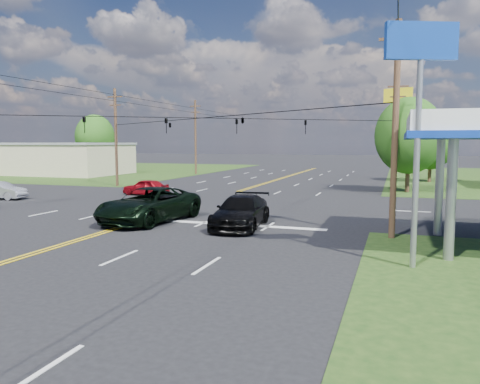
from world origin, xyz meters
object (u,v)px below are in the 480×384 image
(sedan_silver, at_px, (0,191))
(polesign_se, at_px, (420,75))
(pickup_dkgreen, at_px, (149,205))
(retail_nw, at_px, (63,160))
(tree_far_l, at_px, (95,137))
(pole_right_far, at_px, (397,135))
(suv_black, at_px, (241,212))
(pole_ne, at_px, (397,135))
(tree_right_b, at_px, (431,143))
(pole_se, at_px, (395,128))
(pole_nw, at_px, (116,136))
(pole_left_far, at_px, (195,136))
(tree_right_a, at_px, (409,136))

(sedan_silver, bearing_deg, polesign_se, -116.09)
(pickup_dkgreen, bearing_deg, sedan_silver, 168.08)
(retail_nw, relative_size, tree_far_l, 1.83)
(sedan_silver, bearing_deg, retail_nw, 24.88)
(polesign_se, bearing_deg, pole_right_far, 91.02)
(suv_black, bearing_deg, tree_far_l, 128.66)
(pole_ne, relative_size, tree_right_b, 1.34)
(pole_se, bearing_deg, polesign_se, -81.52)
(retail_nw, height_order, tree_far_l, tree_far_l)
(pole_nw, bearing_deg, retail_nw, 142.59)
(retail_nw, distance_m, tree_right_b, 46.60)
(pole_se, height_order, pole_nw, same)
(tree_far_l, relative_size, sedan_silver, 2.20)
(pole_ne, bearing_deg, pole_nw, 180.00)
(pole_se, height_order, pole_left_far, pole_left_far)
(pole_ne, distance_m, sedan_silver, 31.06)
(pole_right_far, relative_size, pickup_dkgreen, 1.51)
(retail_nw, xyz_separation_m, polesign_se, (43.75, -36.00, 4.45))
(tree_right_a, height_order, sedan_silver, tree_right_a)
(pole_se, xyz_separation_m, tree_right_b, (3.50, 33.00, -0.70))
(tree_right_b, height_order, pickup_dkgreen, tree_right_b)
(tree_right_b, bearing_deg, pole_right_far, 131.19)
(pole_ne, relative_size, tree_right_a, 1.16)
(pole_right_far, bearing_deg, pole_ne, -90.00)
(pole_se, bearing_deg, tree_right_a, 87.27)
(tree_far_l, bearing_deg, pickup_dkgreen, -51.25)
(pickup_dkgreen, height_order, polesign_se, polesign_se)
(pole_se, xyz_separation_m, pole_nw, (-26.00, 18.00, 0.00))
(pole_ne, bearing_deg, sedan_silver, -156.86)
(pole_nw, xyz_separation_m, sedan_silver, (-2.29, -12.09, -4.26))
(retail_nw, height_order, polesign_se, polesign_se)
(retail_nw, xyz_separation_m, suv_black, (35.73, -30.50, -1.21))
(pole_left_far, xyz_separation_m, suv_black, (18.73, -36.50, -4.37))
(pole_left_far, distance_m, tree_right_a, 31.39)
(retail_nw, relative_size, sedan_silver, 4.03)
(pole_right_far, relative_size, tree_far_l, 1.15)
(pole_se, relative_size, pole_left_far, 0.95)
(pole_nw, relative_size, pole_right_far, 0.95)
(pole_ne, relative_size, pickup_dkgreen, 1.43)
(retail_nw, xyz_separation_m, pole_right_far, (43.00, 6.00, 3.17))
(retail_nw, bearing_deg, suv_black, -40.48)
(pole_nw, distance_m, suv_black, 25.96)
(pole_nw, xyz_separation_m, polesign_se, (26.75, -23.00, 1.53))
(pole_ne, distance_m, polesign_se, 23.06)
(tree_right_a, distance_m, tree_far_l, 50.16)
(pickup_dkgreen, bearing_deg, suv_black, 6.99)
(pickup_dkgreen, bearing_deg, tree_right_a, 63.62)
(pole_left_far, xyz_separation_m, tree_right_a, (27.00, -16.00, -0.30))
(tree_right_b, bearing_deg, tree_far_l, 170.63)
(retail_nw, distance_m, pole_se, 53.09)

